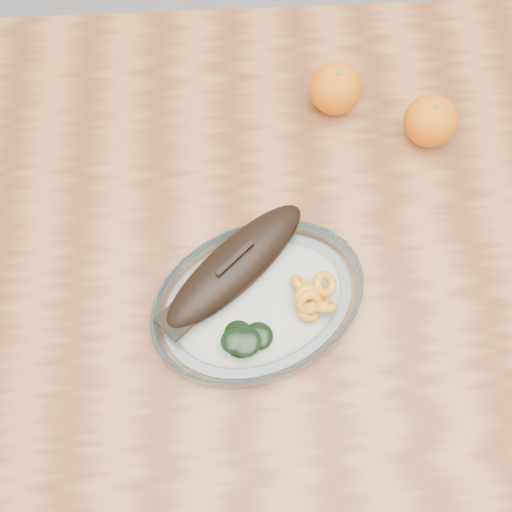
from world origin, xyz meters
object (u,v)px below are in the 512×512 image
at_px(orange_left, 335,89).
at_px(orange_right, 431,121).
at_px(dining_table, 309,270).
at_px(plated_meal, 257,299).

bearing_deg(orange_left, orange_right, -24.97).
xyz_separation_m(dining_table, plated_meal, (-0.08, -0.08, 0.12)).
distance_m(dining_table, orange_left, 0.26).
relative_size(dining_table, orange_right, 16.37).
bearing_deg(plated_meal, dining_table, 22.67).
bearing_deg(dining_table, orange_left, 78.85).
height_order(dining_table, orange_left, orange_left).
relative_size(dining_table, orange_left, 16.21).
relative_size(orange_left, orange_right, 1.01).
xyz_separation_m(plated_meal, orange_right, (0.25, 0.24, 0.02)).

